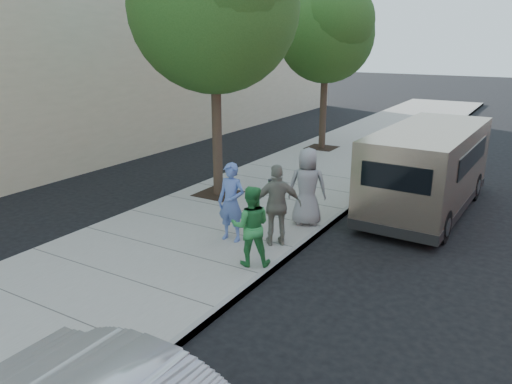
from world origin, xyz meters
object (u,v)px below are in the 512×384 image
van (429,167)px  tree_far (327,30)px  person_gray_shirt (307,187)px  person_striped_polo (277,205)px  person_green_shirt (251,226)px  tree_near (215,0)px  parking_meter (273,195)px  person_officer (231,202)px

van → tree_far: bearing=136.6°
person_gray_shirt → person_striped_polo: size_ratio=1.05×
van → person_green_shirt: bearing=-109.1°
tree_near → van: tree_near is taller
tree_far → person_gray_shirt: (3.27, -8.53, -3.77)m
tree_near → parking_meter: size_ratio=5.84×
person_officer → person_striped_polo: bearing=12.8°
tree_far → person_striped_polo: tree_far is taller
person_officer → van: bearing=52.5°
tree_far → person_green_shirt: tree_far is taller
person_green_shirt → person_gray_shirt: size_ratio=0.86×
parking_meter → person_officer: person_officer is taller
parking_meter → person_officer: size_ratio=0.72×
van → person_officer: (-3.23, -4.80, -0.18)m
person_green_shirt → person_gray_shirt: (-0.02, 2.68, 0.13)m
person_green_shirt → person_striped_polo: (-0.03, 1.17, 0.09)m
person_officer → person_striped_polo: 1.05m
van → person_green_shirt: 6.08m
tree_far → person_green_shirt: size_ratio=3.91×
tree_near → person_green_shirt: (3.29, -3.61, -4.57)m
parking_meter → tree_far: bearing=130.2°
tree_near → person_gray_shirt: bearing=-15.9°
person_gray_shirt → person_striped_polo: (-0.01, -1.51, -0.04)m
parking_meter → person_striped_polo: person_striped_polo is taller
person_green_shirt → person_gray_shirt: person_gray_shirt is taller
van → person_gray_shirt: bearing=-124.5°
van → person_green_shirt: size_ratio=3.81×
person_gray_shirt → tree_near: bearing=-39.5°
van → person_green_shirt: (-2.18, -5.67, -0.25)m
tree_near → van: 7.27m
tree_far → van: (5.47, -5.54, -3.66)m
person_gray_shirt → person_green_shirt: bearing=66.9°
person_officer → parking_meter: bearing=53.3°
van → person_green_shirt: van is taller
tree_near → person_striped_polo: (3.25, -2.44, -4.48)m
tree_far → person_officer: tree_far is taller
van → person_gray_shirt: 3.72m
parking_meter → van: (2.65, 3.91, 0.14)m
tree_far → person_striped_polo: (3.25, -10.04, -3.82)m
van → person_gray_shirt: (-2.21, -2.99, -0.12)m
person_gray_shirt → van: bearing=-150.1°
person_striped_polo → tree_far: bearing=-108.8°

